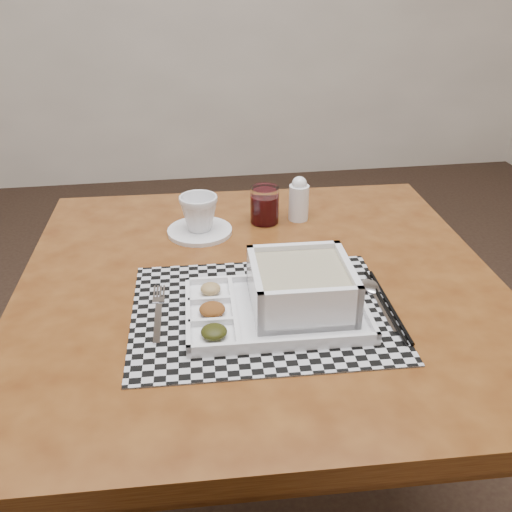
# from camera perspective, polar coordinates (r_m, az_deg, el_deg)

# --- Properties ---
(dining_table) EXTENTS (0.99, 0.99, 0.72)m
(dining_table) POSITION_cam_1_polar(r_m,az_deg,el_deg) (1.18, 0.43, -5.45)
(dining_table) COLOR #4C230D
(dining_table) RESTS_ON ground
(placemat) EXTENTS (0.48, 0.39, 0.00)m
(placemat) POSITION_cam_1_polar(r_m,az_deg,el_deg) (1.04, 0.65, -5.52)
(placemat) COLOR #B4B5BC
(placemat) RESTS_ON dining_table
(serving_tray) EXTENTS (0.33, 0.23, 0.09)m
(serving_tray) POSITION_cam_1_polar(r_m,az_deg,el_deg) (1.02, 3.64, -3.87)
(serving_tray) COLOR white
(serving_tray) RESTS_ON placemat
(fork) EXTENTS (0.02, 0.19, 0.00)m
(fork) POSITION_cam_1_polar(r_m,az_deg,el_deg) (1.05, -9.79, -5.47)
(fork) COLOR silver
(fork) RESTS_ON placemat
(spoon) EXTENTS (0.04, 0.18, 0.01)m
(spoon) POSITION_cam_1_polar(r_m,az_deg,el_deg) (1.12, 11.60, -3.33)
(spoon) COLOR silver
(spoon) RESTS_ON placemat
(chopsticks) EXTENTS (0.03, 0.24, 0.01)m
(chopsticks) POSITION_cam_1_polar(r_m,az_deg,el_deg) (1.08, 12.97, -4.80)
(chopsticks) COLOR black
(chopsticks) RESTS_ON placemat
(saucer) EXTENTS (0.15, 0.15, 0.01)m
(saucer) POSITION_cam_1_polar(r_m,az_deg,el_deg) (1.33, -5.64, 2.50)
(saucer) COLOR white
(saucer) RESTS_ON dining_table
(cup) EXTENTS (0.11, 0.11, 0.08)m
(cup) POSITION_cam_1_polar(r_m,az_deg,el_deg) (1.31, -5.74, 4.31)
(cup) COLOR white
(cup) RESTS_ON saucer
(juice_glass) EXTENTS (0.07, 0.07, 0.09)m
(juice_glass) POSITION_cam_1_polar(r_m,az_deg,el_deg) (1.36, 0.86, 4.96)
(juice_glass) COLOR white
(juice_glass) RESTS_ON dining_table
(creamer_bottle) EXTENTS (0.05, 0.05, 0.11)m
(creamer_bottle) POSITION_cam_1_polar(r_m,az_deg,el_deg) (1.38, 4.30, 5.69)
(creamer_bottle) COLOR white
(creamer_bottle) RESTS_ON dining_table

